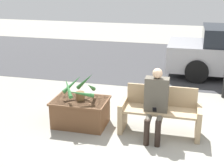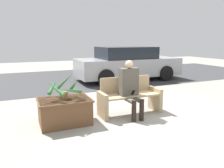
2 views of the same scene
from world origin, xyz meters
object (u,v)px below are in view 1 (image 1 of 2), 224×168
object	(u,v)px
person_seated	(156,100)
potted_plant	(80,88)
bench	(160,112)
planter_box	(81,111)

from	to	relation	value
person_seated	potted_plant	world-z (taller)	person_seated
bench	person_seated	xyz separation A→B (m)	(-0.07, -0.18, 0.30)
person_seated	potted_plant	bearing A→B (deg)	176.09
bench	person_seated	world-z (taller)	person_seated
bench	planter_box	distance (m)	1.58
person_seated	potted_plant	distance (m)	1.51
bench	potted_plant	bearing A→B (deg)	-177.37
planter_box	person_seated	bearing A→B (deg)	-4.20
planter_box	potted_plant	world-z (taller)	potted_plant
planter_box	bench	bearing A→B (deg)	2.36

